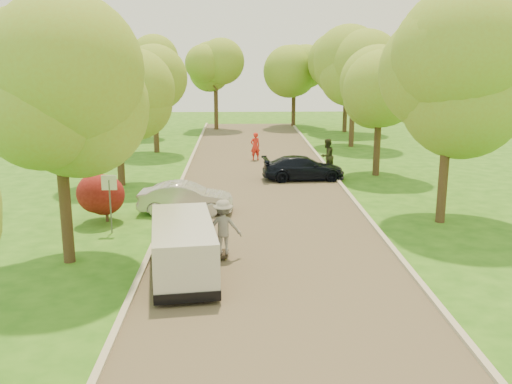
{
  "coord_description": "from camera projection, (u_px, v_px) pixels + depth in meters",
  "views": [
    {
      "loc": [
        -1.13,
        -16.27,
        6.39
      ],
      "look_at": [
        -0.45,
        4.87,
        1.3
      ],
      "focal_mm": 40.0,
      "sensor_mm": 36.0,
      "label": 1
    }
  ],
  "objects": [
    {
      "name": "tree_l_far",
      "position": [
        157.0,
        70.0,
        37.24
      ],
      "size": [
        4.92,
        4.8,
        7.79
      ],
      "color": "#382619",
      "rests_on": "ground"
    },
    {
      "name": "dark_sedan",
      "position": [
        303.0,
        168.0,
        29.88
      ],
      "size": [
        4.4,
        2.0,
        1.25
      ],
      "primitive_type": "imported",
      "rotation": [
        0.0,
        0.0,
        1.63
      ],
      "color": "black",
      "rests_on": "ground"
    },
    {
      "name": "tree_l_mida",
      "position": [
        63.0,
        97.0,
        16.9
      ],
      "size": [
        4.71,
        4.6,
        7.39
      ],
      "color": "#382619",
      "rests_on": "ground"
    },
    {
      "name": "person_striped",
      "position": [
        255.0,
        146.0,
        35.39
      ],
      "size": [
        0.74,
        0.61,
        1.73
      ],
      "primitive_type": "imported",
      "rotation": [
        0.0,
        0.0,
        3.5
      ],
      "color": "red",
      "rests_on": "ground"
    },
    {
      "name": "tree_l_midb",
      "position": [
        121.0,
        93.0,
        27.71
      ],
      "size": [
        4.3,
        4.2,
        6.62
      ],
      "color": "#382619",
      "rests_on": "ground"
    },
    {
      "name": "tree_r_mida",
      "position": [
        457.0,
        79.0,
        21.13
      ],
      "size": [
        5.13,
        5.0,
        7.95
      ],
      "color": "#382619",
      "rests_on": "ground"
    },
    {
      "name": "silver_sedan",
      "position": [
        186.0,
        198.0,
        23.56
      ],
      "size": [
        3.91,
        1.51,
        1.27
      ],
      "primitive_type": "imported",
      "rotation": [
        0.0,
        0.0,
        1.53
      ],
      "color": "#B8B8BD",
      "rests_on": "ground"
    },
    {
      "name": "tree_bg_d",
      "position": [
        297.0,
        67.0,
        51.21
      ],
      "size": [
        5.12,
        5.0,
        7.72
      ],
      "color": "#382619",
      "rests_on": "ground"
    },
    {
      "name": "minivan",
      "position": [
        183.0,
        248.0,
        16.75
      ],
      "size": [
        2.34,
        4.67,
        1.67
      ],
      "rotation": [
        0.0,
        0.0,
        0.14
      ],
      "color": "silver",
      "rests_on": "ground"
    },
    {
      "name": "tree_bg_a",
      "position": [
        140.0,
        69.0,
        44.97
      ],
      "size": [
        5.12,
        5.0,
        7.72
      ],
      "color": "#382619",
      "rests_on": "ground"
    },
    {
      "name": "road",
      "position": [
        264.0,
        204.0,
        25.12
      ],
      "size": [
        8.0,
        60.0,
        0.01
      ],
      "primitive_type": "cube",
      "color": "#4C4438",
      "rests_on": "ground"
    },
    {
      "name": "tree_bg_c",
      "position": [
        218.0,
        71.0,
        49.12
      ],
      "size": [
        4.92,
        4.8,
        7.33
      ],
      "color": "#382619",
      "rests_on": "ground"
    },
    {
      "name": "street_sign",
      "position": [
        110.0,
        192.0,
        20.68
      ],
      "size": [
        0.55,
        0.06,
        2.17
      ],
      "color": "#59595E",
      "rests_on": "ground"
    },
    {
      "name": "person_olive",
      "position": [
        327.0,
        156.0,
        31.5
      ],
      "size": [
        1.17,
        1.17,
        1.92
      ],
      "primitive_type": "imported",
      "rotation": [
        0.0,
        0.0,
        3.91
      ],
      "color": "#2B2E1B",
      "rests_on": "ground"
    },
    {
      "name": "curb_left",
      "position": [
        172.0,
        203.0,
        24.97
      ],
      "size": [
        0.18,
        60.0,
        0.12
      ],
      "primitive_type": "cube",
      "color": "#B2AD9E",
      "rests_on": "ground"
    },
    {
      "name": "tree_r_far",
      "position": [
        357.0,
        63.0,
        39.53
      ],
      "size": [
        5.33,
        5.2,
        8.34
      ],
      "color": "#382619",
      "rests_on": "ground"
    },
    {
      "name": "longboard",
      "position": [
        224.0,
        254.0,
        18.51
      ],
      "size": [
        0.32,
        0.94,
        0.11
      ],
      "rotation": [
        0.0,
        0.0,
        3.07
      ],
      "color": "black",
      "rests_on": "ground"
    },
    {
      "name": "ground",
      "position": [
        276.0,
        271.0,
        17.34
      ],
      "size": [
        100.0,
        100.0,
        0.0
      ],
      "primitive_type": "plane",
      "color": "#276017",
      "rests_on": "ground"
    },
    {
      "name": "tree_r_midb",
      "position": [
        384.0,
        85.0,
        30.01
      ],
      "size": [
        4.51,
        4.4,
        7.01
      ],
      "color": "#382619",
      "rests_on": "ground"
    },
    {
      "name": "curb_right",
      "position": [
        355.0,
        202.0,
        25.23
      ],
      "size": [
        0.18,
        60.0,
        0.12
      ],
      "primitive_type": "cube",
      "color": "#B2AD9E",
      "rests_on": "ground"
    },
    {
      "name": "tree_bg_b",
      "position": [
        349.0,
        66.0,
        47.4
      ],
      "size": [
        5.12,
        5.0,
        7.95
      ],
      "color": "#382619",
      "rests_on": "ground"
    },
    {
      "name": "red_shrub",
      "position": [
        106.0,
        194.0,
        22.23
      ],
      "size": [
        1.7,
        1.7,
        1.95
      ],
      "color": "#382619",
      "rests_on": "ground"
    },
    {
      "name": "skateboarder",
      "position": [
        223.0,
        227.0,
        18.3
      ],
      "size": [
        1.21,
        0.75,
        1.8
      ],
      "primitive_type": "imported",
      "rotation": [
        0.0,
        0.0,
        3.07
      ],
      "color": "gray",
      "rests_on": "longboard"
    }
  ]
}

